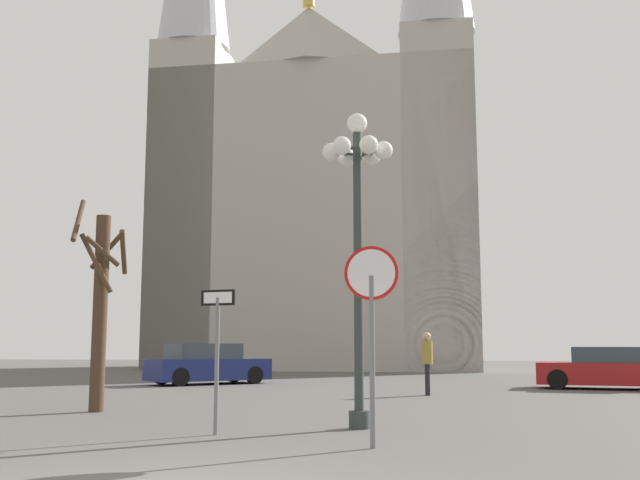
{
  "coord_description": "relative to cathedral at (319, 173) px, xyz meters",
  "views": [
    {
      "loc": [
        2.51,
        -7.28,
        1.44
      ],
      "look_at": [
        -1.08,
        18.86,
        5.12
      ],
      "focal_mm": 41.97,
      "sensor_mm": 36.0,
      "label": 1
    }
  ],
  "objects": [
    {
      "name": "cathedral",
      "position": [
        0.0,
        0.0,
        0.0
      ],
      "size": [
        18.95,
        11.64,
        38.46
      ],
      "color": "#ADA89E",
      "rests_on": "ground"
    },
    {
      "name": "stop_sign",
      "position": [
        5.4,
        -33.35,
        -9.75
      ],
      "size": [
        0.78,
        0.08,
        2.84
      ],
      "color": "slate",
      "rests_on": "ground"
    },
    {
      "name": "one_way_arrow_sign",
      "position": [
        2.8,
        -32.12,
        -10.28
      ],
      "size": [
        0.61,
        0.19,
        2.32
      ],
      "color": "slate",
      "rests_on": "ground"
    },
    {
      "name": "street_lamp",
      "position": [
        5.0,
        -30.93,
        -7.89
      ],
      "size": [
        1.28,
        1.15,
        5.59
      ],
      "color": "#2D3833",
      "rests_on": "ground"
    },
    {
      "name": "bare_tree",
      "position": [
        -0.86,
        -28.49,
        -9.4
      ],
      "size": [
        1.36,
        1.34,
        4.71
      ],
      "color": "#473323",
      "rests_on": "ground"
    },
    {
      "name": "parked_car_near_navy",
      "position": [
        -1.69,
        -17.32,
        -11.06
      ],
      "size": [
        4.39,
        4.22,
        1.46
      ],
      "color": "navy",
      "rests_on": "ground"
    },
    {
      "name": "parked_car_far_red",
      "position": [
        11.94,
        -18.43,
        -11.1
      ],
      "size": [
        4.39,
        2.7,
        1.35
      ],
      "color": "maroon",
      "rests_on": "ground"
    },
    {
      "name": "pedestrian_walking",
      "position": [
        6.22,
        -22.3,
        -10.66
      ],
      "size": [
        0.32,
        0.32,
        1.78
      ],
      "color": "black",
      "rests_on": "ground"
    }
  ]
}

